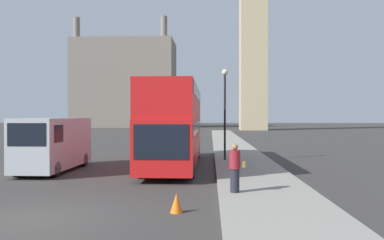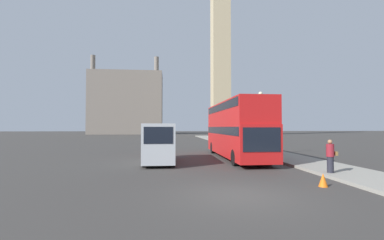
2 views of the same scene
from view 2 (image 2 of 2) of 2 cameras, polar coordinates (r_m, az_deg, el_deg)
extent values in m
plane|color=#383533|center=(9.61, 10.30, -16.11)|extent=(300.00, 300.00, 0.00)
cube|color=tan|center=(80.28, 6.32, 15.42)|extent=(5.19, 5.19, 51.84)
cube|color=slate|center=(94.55, -14.19, 3.54)|extent=(24.73, 12.86, 21.67)
cylinder|color=slate|center=(93.59, -21.16, 11.86)|extent=(1.54, 1.54, 4.77)
cylinder|color=slate|center=(90.34, -7.90, 12.26)|extent=(1.54, 1.54, 4.77)
cube|color=red|center=(20.36, 9.63, -4.34)|extent=(2.49, 11.20, 2.31)
cube|color=red|center=(20.37, 9.61, 1.33)|extent=(2.49, 10.97, 1.72)
cube|color=black|center=(20.34, 9.62, -2.29)|extent=(2.53, 10.75, 0.55)
cube|color=black|center=(20.40, 9.60, 2.70)|extent=(2.53, 10.53, 0.55)
cube|color=black|center=(15.01, 15.26, -4.23)|extent=(2.19, 0.03, 1.38)
cylinder|color=black|center=(16.43, 10.21, -8.23)|extent=(0.70, 1.02, 1.02)
cylinder|color=black|center=(17.00, 16.09, -7.97)|extent=(0.70, 1.02, 1.02)
cylinder|color=black|center=(24.04, 5.11, -6.15)|extent=(0.70, 1.02, 1.02)
cylinder|color=black|center=(24.43, 9.27, -6.06)|extent=(0.70, 1.02, 1.02)
cube|color=#B2B7BC|center=(17.62, -7.19, -4.85)|extent=(1.97, 5.51, 2.43)
cube|color=black|center=(14.84, -7.49, -3.39)|extent=(1.67, 0.02, 0.97)
cube|color=black|center=(15.81, -7.37, -3.28)|extent=(2.00, 0.99, 0.78)
cylinder|color=black|center=(15.90, -10.09, -9.01)|extent=(0.49, 0.71, 0.71)
cylinder|color=black|center=(15.85, -4.70, -9.05)|extent=(0.49, 0.71, 0.71)
cylinder|color=black|center=(19.61, -9.21, -7.60)|extent=(0.49, 0.71, 0.71)
cylinder|color=black|center=(19.57, -4.86, -7.63)|extent=(0.49, 0.71, 0.71)
cylinder|color=#23232D|center=(14.64, 28.38, -8.73)|extent=(0.31, 0.31, 0.80)
cylinder|color=maroon|center=(14.57, 28.35, -5.94)|extent=(0.36, 0.36, 0.63)
sphere|color=#9E704C|center=(14.54, 28.32, -4.28)|extent=(0.22, 0.22, 0.22)
cube|color=olive|center=(14.74, 29.27, -6.49)|extent=(0.12, 0.24, 0.20)
cylinder|color=black|center=(23.10, 15.04, -0.96)|extent=(0.12, 0.12, 5.00)
sphere|color=beige|center=(23.28, 14.99, 5.65)|extent=(0.36, 0.36, 0.36)
cone|color=orange|center=(11.91, 27.12, -11.76)|extent=(0.36, 0.36, 0.55)
camera|label=1|loc=(7.28, 88.98, 2.35)|focal=35.00mm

